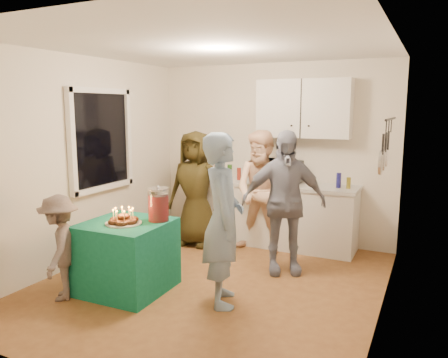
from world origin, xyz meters
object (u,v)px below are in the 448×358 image
at_px(party_table, 127,256).
at_px(man_birthday, 223,220).
at_px(punch_jar, 158,205).
at_px(woman_back_left, 196,189).
at_px(woman_back_center, 263,192).
at_px(child_near_left, 60,247).
at_px(microwave, 279,172).
at_px(counter, 277,216).
at_px(woman_back_right, 284,202).

bearing_deg(party_table, man_birthday, 9.41).
bearing_deg(punch_jar, woman_back_left, 105.07).
bearing_deg(man_birthday, woman_back_center, -20.69).
bearing_deg(woman_back_left, party_table, -87.40).
distance_m(party_table, woman_back_left, 1.79).
relative_size(party_table, child_near_left, 0.78).
bearing_deg(microwave, party_table, -99.96).
bearing_deg(punch_jar, party_table, -144.92).
relative_size(woman_back_left, child_near_left, 1.50).
bearing_deg(child_near_left, counter, 119.09).
xyz_separation_m(microwave, party_table, (-0.95, -2.23, -0.69)).
bearing_deg(counter, man_birthday, -86.47).
bearing_deg(child_near_left, woman_back_left, 137.79).
height_order(woman_back_left, woman_back_right, woman_back_right).
xyz_separation_m(woman_back_left, woman_back_center, (0.98, 0.11, 0.01)).
bearing_deg(counter, punch_jar, -107.96).
distance_m(man_birthday, child_near_left, 1.71).
relative_size(man_birthday, woman_back_center, 1.04).
xyz_separation_m(counter, woman_back_center, (-0.08, -0.38, 0.40)).
distance_m(microwave, party_table, 2.52).
xyz_separation_m(punch_jar, child_near_left, (-0.77, -0.67, -0.38)).
relative_size(punch_jar, woman_back_center, 0.20).
xyz_separation_m(counter, microwave, (0.01, 0.00, 0.64)).
relative_size(counter, woman_back_right, 1.28).
distance_m(man_birthday, woman_back_left, 1.96).
distance_m(woman_back_left, woman_back_right, 1.55).
bearing_deg(counter, woman_back_left, -155.35).
height_order(counter, child_near_left, child_near_left).
bearing_deg(counter, party_table, -112.95).
height_order(man_birthday, woman_back_center, man_birthday).
bearing_deg(woman_back_center, woman_back_right, -49.81).
height_order(party_table, woman_back_center, woman_back_center).
bearing_deg(woman_back_right, man_birthday, -131.78).
bearing_deg(woman_back_right, child_near_left, -164.18).
xyz_separation_m(party_table, woman_back_center, (0.86, 1.84, 0.45)).
distance_m(woman_back_left, child_near_left, 2.24).
height_order(counter, microwave, microwave).
relative_size(microwave, punch_jar, 1.71).
bearing_deg(woman_back_right, woman_back_center, 102.17).
bearing_deg(woman_back_left, man_birthday, -54.07).
relative_size(punch_jar, woman_back_left, 0.21).
distance_m(man_birthday, woman_back_center, 1.68).
bearing_deg(woman_back_left, punch_jar, -76.52).
relative_size(party_table, woman_back_left, 0.52).
height_order(punch_jar, man_birthday, man_birthday).
bearing_deg(punch_jar, man_birthday, -1.74).
distance_m(counter, man_birthday, 2.10).
relative_size(counter, child_near_left, 2.01).
xyz_separation_m(woman_back_center, woman_back_right, (0.49, -0.59, 0.02)).
height_order(woman_back_right, child_near_left, woman_back_right).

